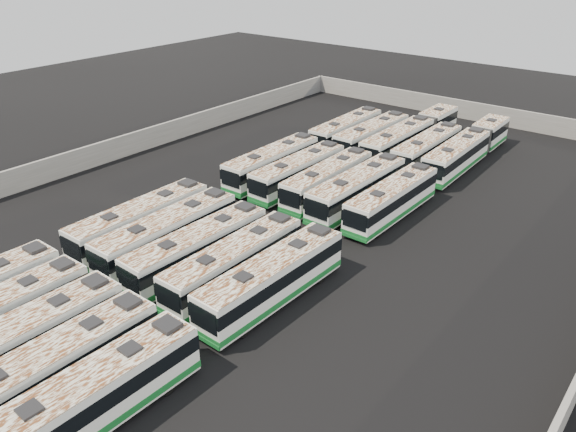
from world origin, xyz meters
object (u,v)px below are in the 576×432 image
Objects in this scene: bus_front_center at (19,344)px; bus_midback_right at (357,189)px; bus_back_far_right at (468,148)px; bus_midfront_far_right at (272,279)px; bus_midfront_far_left at (141,222)px; bus_midback_far_right at (392,199)px; bus_back_left at (372,136)px; bus_midback_center at (328,180)px; bus_front_far_right at (88,401)px; bus_back_center at (412,135)px; bus_midfront_right at (234,263)px; bus_back_far_left at (346,131)px; bus_midback_far_left at (272,163)px; bus_midback_left at (298,172)px; bus_front_right at (51,371)px; bus_back_right at (427,149)px; bus_midfront_left at (168,234)px; bus_midfront_center at (198,249)px.

bus_midback_right reaches higher than bus_front_center.
bus_back_far_right is at bearing 82.54° from bus_front_center.
bus_midfront_far_left is at bearing -178.22° from bus_midfront_far_right.
bus_midfront_far_right reaches higher than bus_midback_far_right.
bus_back_far_right is (-0.08, 15.15, 0.01)m from bus_midback_far_right.
bus_midfront_far_left reaches higher than bus_back_left.
bus_front_center is 0.65× the size of bus_back_far_right.
bus_midfront_far_left is 16.01m from bus_midback_center.
bus_back_center reaches higher than bus_front_far_right.
bus_back_far_right is at bearing 66.80° from bus_midback_center.
bus_midfront_right is at bearing -101.37° from bus_midback_far_right.
bus_midback_far_right is 17.42m from bus_back_far_left.
bus_midback_left is at bearing -2.52° from bus_midback_far_left.
bus_back_far_right is at bearing 86.12° from bus_front_right.
bus_midfront_far_right is (3.11, 12.61, 0.01)m from bus_front_right.
bus_midback_center is at bearing 103.85° from bus_front_far_right.
bus_midback_right reaches higher than bus_midfront_right.
bus_front_right is 0.64× the size of bus_back_center.
bus_midfront_right is at bearing -66.55° from bus_midback_left.
bus_front_right is 39.52m from bus_back_right.
bus_front_far_right is 1.02× the size of bus_back_far_left.
bus_midfront_far_right is 17.31m from bus_midback_left.
bus_front_right is 1.00× the size of bus_back_left.
bus_midback_far_right is (9.23, 0.04, 0.00)m from bus_midback_left.
bus_midback_far_left is at bearing -103.15° from bus_back_left.
bus_midback_right is (6.11, -0.11, 0.07)m from bus_midback_left.
bus_front_right reaches higher than bus_midback_left.
bus_midfront_far_left reaches higher than bus_back_far_left.
bus_midfront_far_right is 14.66m from bus_midback_far_right.
bus_back_left is at bearing -135.93° from bus_back_center.
bus_midback_far_left is 0.64× the size of bus_back_center.
bus_midfront_left is 1.02× the size of bus_midback_far_left.
bus_midfront_center is at bearing -82.57° from bus_back_left.
bus_midback_right is at bearing -1.91° from bus_midback_far_left.
bus_midback_far_right is at bearing -76.78° from bus_back_right.
bus_midfront_center reaches higher than bus_midback_center.
bus_midback_right is 1.04× the size of bus_back_far_left.
bus_front_center is 1.00× the size of bus_front_far_right.
bus_midfront_far_right reaches higher than bus_front_center.
bus_midback_far_left is (-0.12, 14.86, -0.03)m from bus_midfront_far_left.
bus_midfront_center reaches higher than bus_back_right.
bus_midback_center is (-0.05, 27.23, -0.04)m from bus_front_center.
bus_front_center is 6.08m from bus_front_far_right.
bus_midback_center is (-3.08, 27.28, -0.04)m from bus_front_right.
bus_back_left is at bearing -164.08° from bus_back_far_right.
bus_midback_far_right is at bearing -52.10° from bus_back_left.
bus_front_center is 39.58m from bus_back_right.
bus_back_far_right is (9.15, 15.19, 0.02)m from bus_midback_left.
bus_midback_far_left is 1.02× the size of bus_midback_center.
bus_front_center is at bearing -88.25° from bus_midfront_center.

